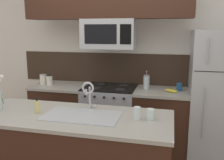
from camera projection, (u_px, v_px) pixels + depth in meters
The scene contains 18 objects.
rear_partition at pixel (134, 59), 3.89m from camera, with size 5.20×0.10×2.60m, color silver.
splash_band at pixel (115, 68), 3.94m from camera, with size 3.10×0.01×0.48m, color #332319.
back_counter_left at pixel (62, 113), 3.95m from camera, with size 0.83×0.65×0.91m.
back_counter_right at pixel (160, 121), 3.59m from camera, with size 0.77×0.65×0.91m.
stove_range at pixel (110, 117), 3.76m from camera, with size 0.76×0.64×0.93m.
microwave at pixel (109, 34), 3.50m from camera, with size 0.74×0.40×0.41m.
refrigerator at pixel (220, 96), 3.35m from camera, with size 0.80×0.74×1.75m.
storage_jar_tall at pixel (43, 79), 3.91m from camera, with size 0.11×0.11×0.15m.
storage_jar_medium at pixel (49, 80), 3.85m from camera, with size 0.09×0.09×0.16m.
banana_bunch at pixel (171, 91), 3.41m from camera, with size 0.19×0.12×0.08m.
french_press at pixel (146, 82), 3.59m from camera, with size 0.09×0.09×0.27m.
coffee_tin at pixel (179, 87), 3.48m from camera, with size 0.08×0.08×0.11m, color #1E5184.
island_counter at pixel (72, 156), 2.60m from camera, with size 2.03×0.82×0.91m.
kitchen_sink at pixel (82, 122), 2.49m from camera, with size 0.76×0.43×0.16m.
sink_faucet at pixel (88, 92), 2.64m from camera, with size 0.14×0.14×0.31m.
dish_soap_bottle at pixel (37, 106), 2.56m from camera, with size 0.06×0.05×0.16m.
drinking_glass at pixel (137, 113), 2.37m from camera, with size 0.06×0.06×0.13m.
spare_glass at pixel (150, 114), 2.37m from camera, with size 0.07×0.07×0.11m.
Camera 1 is at (0.88, -2.57, 1.75)m, focal length 40.00 mm.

